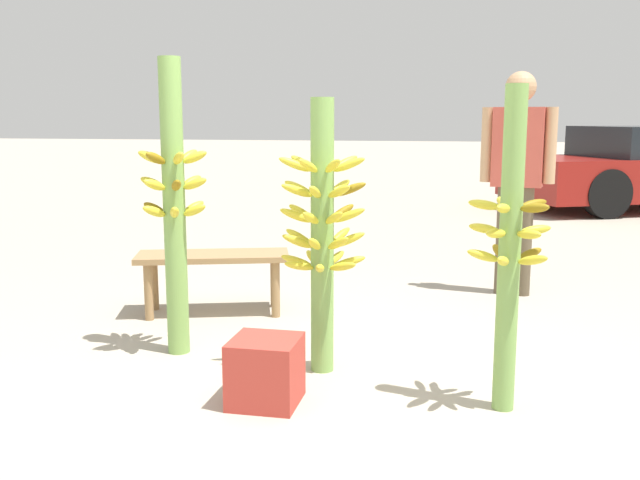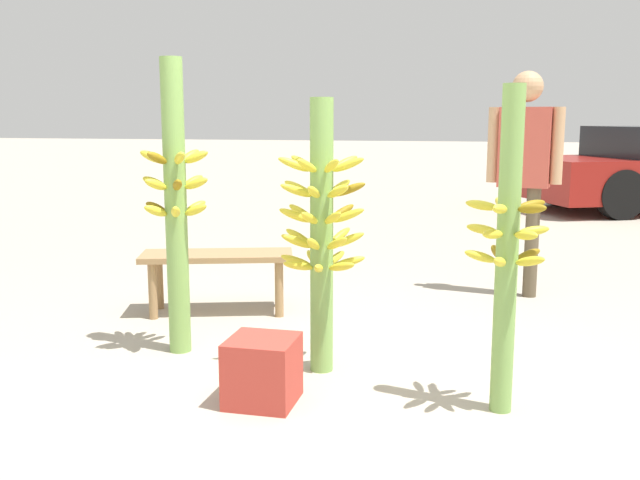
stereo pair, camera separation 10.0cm
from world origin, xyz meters
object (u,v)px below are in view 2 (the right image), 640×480
at_px(banana_stalk_left, 176,204).
at_px(banana_stalk_right, 507,249).
at_px(vendor_person, 524,161).
at_px(produce_crate, 262,371).
at_px(market_bench, 217,263).
at_px(banana_stalk_center, 322,230).

bearing_deg(banana_stalk_left, banana_stalk_right, -14.05).
xyz_separation_m(vendor_person, produce_crate, (-1.30, -2.51, -0.89)).
xyz_separation_m(market_bench, produce_crate, (0.82, -1.49, -0.20)).
relative_size(banana_stalk_center, market_bench, 1.31).
bearing_deg(banana_stalk_center, banana_stalk_right, -19.56).
xyz_separation_m(banana_stalk_right, produce_crate, (-1.13, -0.17, -0.62)).
height_order(banana_stalk_left, vendor_person, vendor_person).
xyz_separation_m(banana_stalk_left, produce_crate, (0.72, -0.64, -0.73)).
distance_m(banana_stalk_center, produce_crate, 0.83).
bearing_deg(banana_stalk_left, banana_stalk_center, -7.88).
xyz_separation_m(banana_stalk_left, banana_stalk_right, (1.86, -0.47, -0.10)).
distance_m(banana_stalk_left, vendor_person, 2.76).
bearing_deg(market_bench, vendor_person, 8.58).
bearing_deg(banana_stalk_right, banana_stalk_left, 165.95).
relative_size(banana_stalk_left, banana_stalk_right, 1.12).
xyz_separation_m(banana_stalk_center, vendor_person, (1.12, 2.00, 0.27)).
bearing_deg(produce_crate, banana_stalk_right, 8.59).
distance_m(vendor_person, market_bench, 2.45).
height_order(banana_stalk_center, banana_stalk_right, banana_stalk_right).
distance_m(banana_stalk_right, market_bench, 2.40).
bearing_deg(banana_stalk_right, vendor_person, 86.03).
bearing_deg(banana_stalk_center, vendor_person, 60.73).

